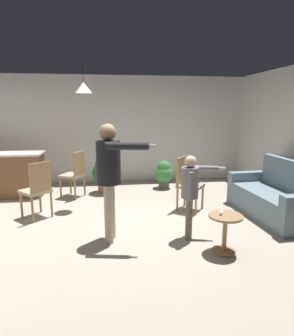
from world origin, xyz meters
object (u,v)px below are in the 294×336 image
potted_plant_corner (164,173)px  potted_plant_by_wall (105,172)px  kitchen_counter (14,174)px  spare_remote_on_table (221,213)px  person_adult (110,170)px  side_table_by_couch (225,229)px  dining_chair_near_wall (75,172)px  couch_floral (276,198)px  dining_chair_by_counter (187,182)px  person_child (191,188)px  dining_chair_centre_back (37,188)px

potted_plant_corner → potted_plant_by_wall: bearing=-172.4°
kitchen_counter → spare_remote_on_table: size_ratio=9.69×
person_adult → side_table_by_couch: bearing=79.4°
dining_chair_near_wall → potted_plant_corner: dining_chair_near_wall is taller
couch_floral → side_table_by_couch: couch_floral is taller
person_adult → potted_plant_corner: 3.04m
kitchen_counter → side_table_by_couch: 4.67m
potted_plant_by_wall → dining_chair_by_counter: bearing=-42.0°
kitchen_counter → person_child: (3.20, -2.56, 0.29)m
person_child → dining_chair_by_counter: size_ratio=1.23×
dining_chair_near_wall → potted_plant_corner: bearing=-49.1°
kitchen_counter → spare_remote_on_table: kitchen_counter is taller
dining_chair_by_counter → dining_chair_near_wall: bearing=-79.7°
person_child → dining_chair_centre_back: bearing=-102.8°
kitchen_counter → dining_chair_centre_back: 1.67m
person_child → dining_chair_by_counter: 1.25m
kitchen_counter → potted_plant_by_wall: 1.96m
person_adult → person_child: size_ratio=1.36×
couch_floral → dining_chair_centre_back: (-4.14, 0.42, 0.21)m
potted_plant_corner → potted_plant_by_wall: 1.41m
person_child → dining_chair_near_wall: person_child is taller
couch_floral → kitchen_counter: size_ratio=1.47×
couch_floral → spare_remote_on_table: 1.87m
dining_chair_by_counter → dining_chair_centre_back: (-2.65, -0.09, 0.00)m
person_adult → person_child: bearing=96.1°
person_child → potted_plant_corner: bearing=-170.8°
kitchen_counter → dining_chair_by_counter: 3.74m
person_adult → kitchen_counter: bearing=-129.9°
kitchen_counter → potted_plant_corner: (3.35, 0.19, -0.11)m
couch_floral → dining_chair_centre_back: size_ratio=1.85×
potted_plant_by_wall → side_table_by_couch: bearing=-62.6°
side_table_by_couch → potted_plant_by_wall: potted_plant_by_wall is taller
couch_floral → dining_chair_by_counter: size_ratio=1.85×
dining_chair_centre_back → couch_floral: bearing=-49.6°
person_adult → dining_chair_by_counter: size_ratio=1.68×
side_table_by_couch → person_child: 0.73m
person_adult → potted_plant_corner: person_adult is taller
dining_chair_near_wall → potted_plant_corner: size_ratio=1.50×
person_adult → potted_plant_corner: (1.29, 2.67, -0.67)m
couch_floral → spare_remote_on_table: couch_floral is taller
couch_floral → dining_chair_centre_back: same height
dining_chair_centre_back → spare_remote_on_table: size_ratio=7.69×
side_table_by_couch → person_adult: size_ratio=0.31×
person_adult → dining_chair_centre_back: size_ratio=1.68×
dining_chair_centre_back → spare_remote_on_table: 3.08m
dining_chair_by_counter → kitchen_counter: bearing=-74.3°
person_adult → potted_plant_corner: bearing=164.6°
person_adult → dining_chair_centre_back: (-1.23, 1.03, -0.49)m
potted_plant_by_wall → spare_remote_on_table: bearing=-62.9°
person_adult → spare_remote_on_table: 1.60m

